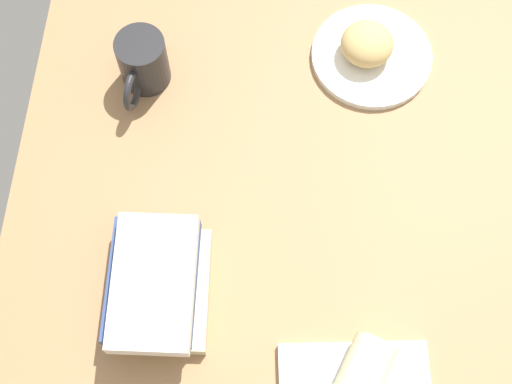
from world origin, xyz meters
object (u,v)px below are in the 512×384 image
object	(u,v)px
round_plate	(370,56)
book_stack	(155,285)
coffee_mug	(141,62)
scone_pastry	(366,44)

from	to	relation	value
round_plate	book_stack	world-z (taller)	book_stack
book_stack	coffee_mug	bearing A→B (deg)	10.50
coffee_mug	scone_pastry	bearing A→B (deg)	-79.49
book_stack	coffee_mug	xyz separation A→B (cm)	(39.30, 7.28, 0.92)
round_plate	book_stack	xyz separation A→B (cm)	(-46.44, 33.27, 3.70)
round_plate	scone_pastry	world-z (taller)	scone_pastry
round_plate	scone_pastry	size ratio (longest dim) A/B	2.30
scone_pastry	coffee_mug	distance (cm)	39.97
book_stack	coffee_mug	distance (cm)	39.98
round_plate	scone_pastry	distance (cm)	3.85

